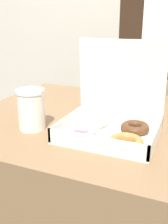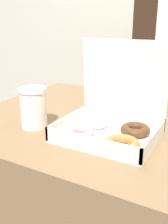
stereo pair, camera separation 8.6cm
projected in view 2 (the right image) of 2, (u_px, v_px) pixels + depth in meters
table at (98, 200)px, 1.15m from camera, size 0.99×0.85×0.78m
donut_box at (111, 122)px, 0.84m from camera, size 0.30×0.26×0.30m
coffee_cup at (33, 108)px, 0.91m from camera, size 0.10×0.10×0.14m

